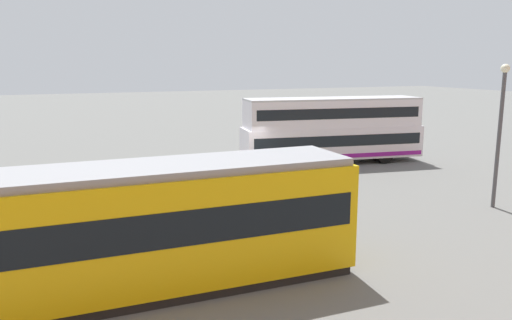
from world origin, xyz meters
The scene contains 8 objects.
ground_plane centered at (0.00, 0.00, 0.00)m, with size 160.00×160.00×0.00m, color slate.
double_decker_bus centered at (-5.86, -1.81, 1.99)m, with size 11.04×3.96×3.88m.
tram_yellow centered at (8.13, 11.30, 1.74)m, with size 12.18×2.69×3.36m.
pedestrian_near_railing centered at (4.99, 3.59, 1.04)m, with size 0.36×0.36×1.79m.
pedestrian_crossing centered at (0.51, 6.53, 0.94)m, with size 0.37×0.37×1.64m.
pedestrian_railing centered at (3.18, 6.61, 0.73)m, with size 6.39×0.31×1.08m.
info_sign centered at (6.87, 5.92, 1.74)m, with size 1.10×0.23×2.52m.
street_lamp centered at (-7.11, 9.06, 3.50)m, with size 0.36×0.36×5.88m.
Camera 1 is at (9.88, 24.00, 5.94)m, focal length 35.49 mm.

